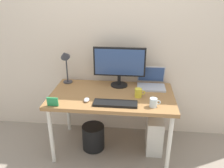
{
  "coord_description": "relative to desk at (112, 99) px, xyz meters",
  "views": [
    {
      "loc": [
        0.24,
        -2.28,
        1.8
      ],
      "look_at": [
        0.0,
        0.0,
        0.83
      ],
      "focal_mm": 37.19,
      "sensor_mm": 36.0,
      "label": 1
    }
  ],
  "objects": [
    {
      "name": "ground_plane",
      "position": [
        0.0,
        0.0,
        -0.65
      ],
      "size": [
        6.0,
        6.0,
        0.0
      ],
      "primitive_type": "plane",
      "color": "gray"
    },
    {
      "name": "back_wall",
      "position": [
        0.0,
        0.44,
        0.65
      ],
      "size": [
        4.4,
        0.04,
        2.6
      ],
      "primitive_type": "cube",
      "color": "beige",
      "rests_on": "ground_plane"
    },
    {
      "name": "desk",
      "position": [
        0.0,
        0.0,
        0.0
      ],
      "size": [
        1.35,
        0.75,
        0.71
      ],
      "color": "olive",
      "rests_on": "ground_plane"
    },
    {
      "name": "monitor",
      "position": [
        0.06,
        0.24,
        0.33
      ],
      "size": [
        0.6,
        0.2,
        0.46
      ],
      "color": "black",
      "rests_on": "desk"
    },
    {
      "name": "laptop",
      "position": [
        0.43,
        0.26,
        0.12
      ],
      "size": [
        0.32,
        0.28,
        0.23
      ],
      "color": "#B2B2B7",
      "rests_on": "desk"
    },
    {
      "name": "desk_lamp",
      "position": [
        -0.57,
        0.24,
        0.36
      ],
      "size": [
        0.11,
        0.16,
        0.43
      ],
      "color": "#333338",
      "rests_on": "desk"
    },
    {
      "name": "keyboard",
      "position": [
        0.06,
        -0.24,
        0.07
      ],
      "size": [
        0.44,
        0.14,
        0.02
      ],
      "primitive_type": "cube",
      "color": "black",
      "rests_on": "desk"
    },
    {
      "name": "mouse",
      "position": [
        -0.24,
        -0.2,
        0.08
      ],
      "size": [
        0.06,
        0.09,
        0.03
      ],
      "primitive_type": "ellipsoid",
      "color": "silver",
      "rests_on": "desk"
    },
    {
      "name": "coffee_mug",
      "position": [
        0.29,
        -0.04,
        0.11
      ],
      "size": [
        0.11,
        0.08,
        0.09
      ],
      "color": "yellow",
      "rests_on": "desk"
    },
    {
      "name": "glass_cup",
      "position": [
        0.43,
        -0.24,
        0.11
      ],
      "size": [
        0.11,
        0.07,
        0.09
      ],
      "color": "silver",
      "rests_on": "desk"
    },
    {
      "name": "photo_frame",
      "position": [
        -0.55,
        -0.33,
        0.11
      ],
      "size": [
        0.11,
        0.02,
        0.09
      ],
      "primitive_type": "cube",
      "rotation": [
        0.07,
        0.0,
        0.0
      ],
      "color": "#268C4C",
      "rests_on": "desk"
    },
    {
      "name": "computer_tower",
      "position": [
        0.49,
        0.04,
        -0.44
      ],
      "size": [
        0.18,
        0.36,
        0.42
      ],
      "primitive_type": "cube",
      "color": "silver",
      "rests_on": "ground_plane"
    },
    {
      "name": "wastebasket",
      "position": [
        -0.22,
        -0.03,
        -0.5
      ],
      "size": [
        0.26,
        0.26,
        0.3
      ],
      "primitive_type": "cylinder",
      "color": "black",
      "rests_on": "ground_plane"
    }
  ]
}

